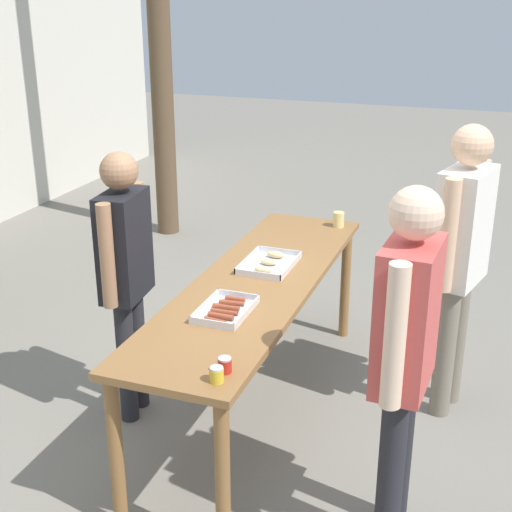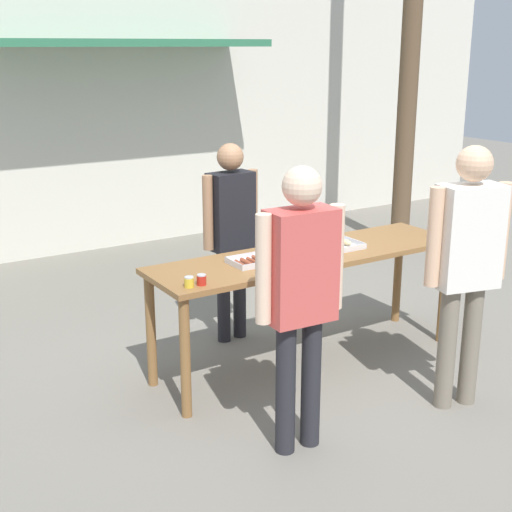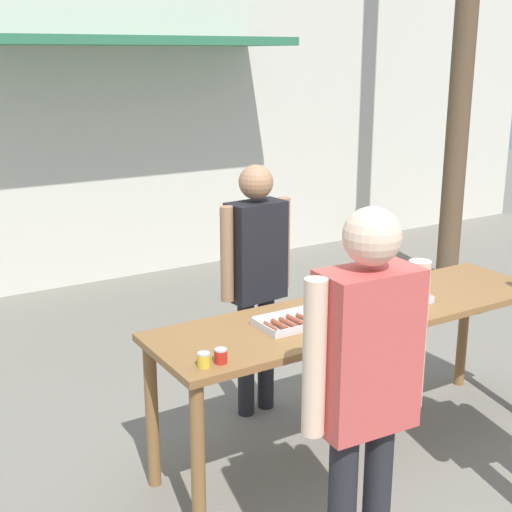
{
  "view_description": "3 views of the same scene",
  "coord_description": "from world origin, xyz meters",
  "px_view_note": "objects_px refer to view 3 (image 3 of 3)",
  "views": [
    {
      "loc": [
        -3.58,
        -1.3,
        2.51
      ],
      "look_at": [
        0.0,
        0.0,
        1.03
      ],
      "focal_mm": 50.0,
      "sensor_mm": 36.0,
      "label": 1
    },
    {
      "loc": [
        -3.06,
        -4.12,
        2.38
      ],
      "look_at": [
        -0.47,
        -0.0,
        0.93
      ],
      "focal_mm": 50.0,
      "sensor_mm": 36.0,
      "label": 2
    },
    {
      "loc": [
        -2.5,
        -2.95,
        2.3
      ],
      "look_at": [
        -0.26,
        0.7,
        1.07
      ],
      "focal_mm": 50.0,
      "sensor_mm": 36.0,
      "label": 3
    }
  ],
  "objects_px": {
    "condiment_jar_ketchup": "(221,356)",
    "person_server_behind_table": "(256,267)",
    "food_tray_sausages": "(292,323)",
    "condiment_jar_mustard": "(204,360)",
    "food_tray_buns": "(391,300)",
    "person_customer_holding_hotdog": "(365,378)"
  },
  "relations": [
    {
      "from": "person_server_behind_table",
      "to": "food_tray_buns",
      "type": "bearing_deg",
      "value": -60.31
    },
    {
      "from": "food_tray_buns",
      "to": "person_customer_holding_hotdog",
      "type": "bearing_deg",
      "value": -136.2
    },
    {
      "from": "condiment_jar_mustard",
      "to": "person_customer_holding_hotdog",
      "type": "distance_m",
      "value": 0.83
    },
    {
      "from": "food_tray_sausages",
      "to": "person_server_behind_table",
      "type": "xyz_separation_m",
      "value": [
        0.21,
        0.71,
        0.1
      ]
    },
    {
      "from": "food_tray_sausages",
      "to": "person_customer_holding_hotdog",
      "type": "xyz_separation_m",
      "value": [
        -0.31,
        -0.97,
        0.15
      ]
    },
    {
      "from": "food_tray_sausages",
      "to": "person_server_behind_table",
      "type": "distance_m",
      "value": 0.74
    },
    {
      "from": "food_tray_buns",
      "to": "condiment_jar_ketchup",
      "type": "height_order",
      "value": "condiment_jar_ketchup"
    },
    {
      "from": "food_tray_sausages",
      "to": "condiment_jar_mustard",
      "type": "height_order",
      "value": "condiment_jar_mustard"
    },
    {
      "from": "person_server_behind_table",
      "to": "condiment_jar_ketchup",
      "type": "bearing_deg",
      "value": -134.85
    },
    {
      "from": "food_tray_sausages",
      "to": "person_customer_holding_hotdog",
      "type": "distance_m",
      "value": 1.03
    },
    {
      "from": "condiment_jar_mustard",
      "to": "food_tray_buns",
      "type": "bearing_deg",
      "value": 9.38
    },
    {
      "from": "food_tray_buns",
      "to": "condiment_jar_mustard",
      "type": "relative_size",
      "value": 5.96
    },
    {
      "from": "condiment_jar_mustard",
      "to": "person_customer_holding_hotdog",
      "type": "xyz_separation_m",
      "value": [
        0.34,
        -0.75,
        0.13
      ]
    },
    {
      "from": "food_tray_buns",
      "to": "food_tray_sausages",
      "type": "bearing_deg",
      "value": 179.93
    },
    {
      "from": "condiment_jar_ketchup",
      "to": "person_server_behind_table",
      "type": "relative_size",
      "value": 0.04
    },
    {
      "from": "food_tray_sausages",
      "to": "person_server_behind_table",
      "type": "relative_size",
      "value": 0.23
    },
    {
      "from": "food_tray_sausages",
      "to": "food_tray_buns",
      "type": "relative_size",
      "value": 0.89
    },
    {
      "from": "food_tray_sausages",
      "to": "food_tray_buns",
      "type": "height_order",
      "value": "food_tray_buns"
    },
    {
      "from": "condiment_jar_mustard",
      "to": "condiment_jar_ketchup",
      "type": "bearing_deg",
      "value": -0.92
    },
    {
      "from": "condiment_jar_mustard",
      "to": "person_server_behind_table",
      "type": "bearing_deg",
      "value": 47.43
    },
    {
      "from": "condiment_jar_mustard",
      "to": "condiment_jar_ketchup",
      "type": "xyz_separation_m",
      "value": [
        0.09,
        -0.0,
        0.0
      ]
    },
    {
      "from": "condiment_jar_mustard",
      "to": "food_tray_sausages",
      "type": "bearing_deg",
      "value": 19.07
    }
  ]
}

